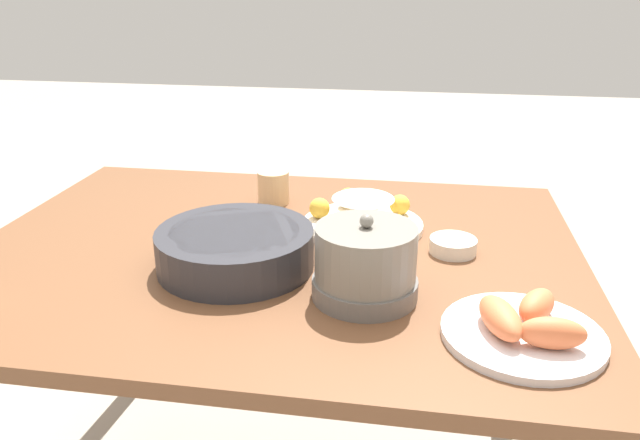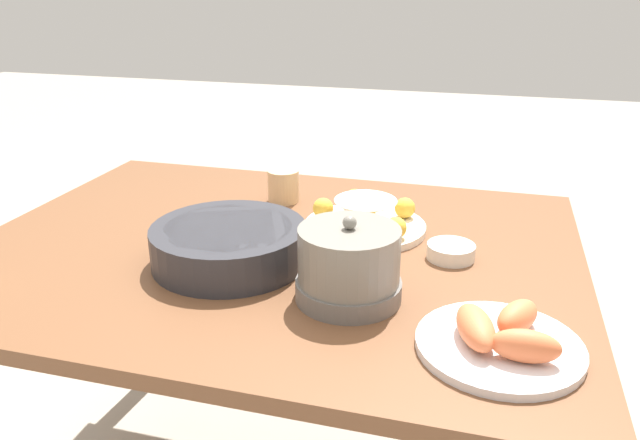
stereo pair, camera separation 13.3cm
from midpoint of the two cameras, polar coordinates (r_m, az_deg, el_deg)
The scene contains 7 objects.
dining_table at distance 1.35m, azimuth -6.90°, elevation -6.11°, with size 1.26×0.96×0.73m.
cake_plate at distance 1.38m, azimuth 1.15°, elevation 0.18°, with size 0.27×0.27×0.08m.
serving_bowl at distance 1.22m, azimuth -10.88°, elevation -2.52°, with size 0.30×0.30×0.08m.
sauce_bowl at distance 1.28m, azimuth 9.19°, elevation -2.34°, with size 0.10×0.10×0.03m.
seafood_platter at distance 1.01m, azimuth 14.57°, elevation -9.60°, with size 0.25×0.25×0.06m.
cup_near at distance 1.54m, azimuth -6.75°, elevation 2.95°, with size 0.08×0.08×0.08m.
warming_pot at distance 1.08m, azimuth 0.64°, elevation -4.07°, with size 0.19×0.19×0.16m.
Camera 1 is at (-0.29, 1.16, 1.26)m, focal length 35.00 mm.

